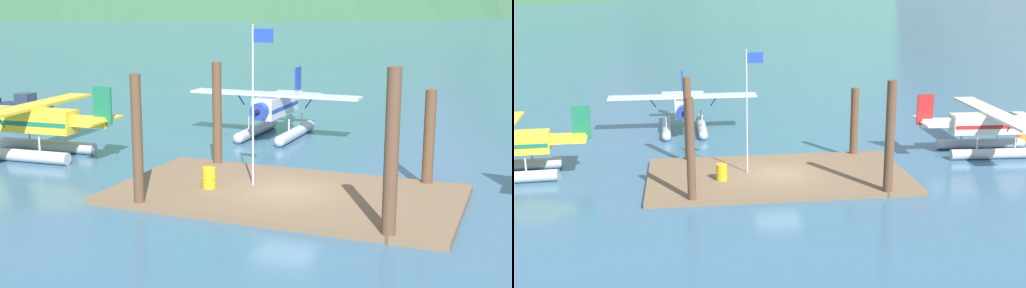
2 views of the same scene
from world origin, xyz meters
TOP-DOWN VIEW (x-y plane):
  - ground_plane at (0.00, 0.00)m, footprint 1200.00×1200.00m
  - dock_platform at (0.00, 0.00)m, footprint 14.20×7.95m
  - piling_near_left at (-4.77, -3.67)m, footprint 0.41×0.41m
  - piling_near_right at (5.03, -3.74)m, footprint 0.48×0.48m
  - piling_far_left at (-4.82, 3.56)m, footprint 0.45×0.45m
  - piling_far_right at (5.20, 3.61)m, footprint 0.48×0.48m
  - flagpole at (-1.54, 0.43)m, footprint 0.95×0.10m
  - fuel_drum at (-3.15, -0.79)m, footprint 0.62×0.62m
  - mooring_buoy at (16.80, 4.84)m, footprint 0.85×0.85m
  - seaplane_silver_bow_left at (-5.05, 12.15)m, footprint 10.41×7.98m
  - seaplane_cream_stbd_fwd at (13.85, 3.50)m, footprint 7.98×10.45m

SIDE VIEW (x-z plane):
  - ground_plane at x=0.00m, z-range 0.00..0.00m
  - dock_platform at x=0.00m, z-range 0.00..0.30m
  - mooring_buoy at x=16.80m, z-range 0.00..0.85m
  - fuel_drum at x=-3.15m, z-range 0.30..1.18m
  - seaplane_silver_bow_left at x=-5.05m, z-range -0.34..3.50m
  - seaplane_cream_stbd_fwd at x=13.85m, z-range -0.34..3.50m
  - piling_far_right at x=5.20m, z-range 0.00..4.34m
  - piling_far_left at x=-4.82m, z-range 0.00..5.19m
  - piling_near_left at x=-4.77m, z-range 0.00..5.32m
  - piling_near_right at x=5.03m, z-range 0.00..5.93m
  - flagpole at x=-1.54m, z-range 1.08..7.86m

